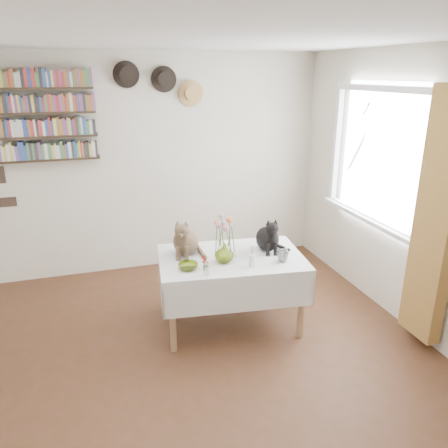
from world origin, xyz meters
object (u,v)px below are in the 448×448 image
object	(u,v)px
flower_vase	(224,253)
bookshelf_unit	(45,116)
dining_table	(231,274)
black_cat	(268,233)
tabby_cat	(186,235)

from	to	relation	value
flower_vase	bookshelf_unit	size ratio (longest dim) A/B	0.17
dining_table	black_cat	size ratio (longest dim) A/B	4.06
dining_table	flower_vase	xyz separation A→B (m)	(-0.10, -0.10, 0.26)
bookshelf_unit	flower_vase	bearing A→B (deg)	-47.96
dining_table	flower_vase	world-z (taller)	flower_vase
black_cat	bookshelf_unit	xyz separation A→B (m)	(-1.90, 1.43, 0.98)
dining_table	black_cat	bearing A→B (deg)	8.16
flower_vase	black_cat	bearing A→B (deg)	17.97
tabby_cat	flower_vase	xyz separation A→B (m)	(0.28, -0.28, -0.10)
tabby_cat	bookshelf_unit	bearing A→B (deg)	157.19
bookshelf_unit	dining_table	bearing A→B (deg)	-44.25
black_cat	bookshelf_unit	size ratio (longest dim) A/B	0.34
bookshelf_unit	black_cat	bearing A→B (deg)	-37.06
black_cat	flower_vase	bearing A→B (deg)	-156.85
flower_vase	dining_table	bearing A→B (deg)	45.54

